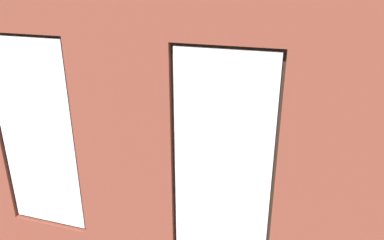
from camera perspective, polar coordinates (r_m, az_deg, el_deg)
ground_plane at (r=6.61m, az=1.30°, el=-8.48°), size 6.24×6.02×0.10m
brick_wall_with_windows at (r=3.63m, az=-10.15°, el=-4.70°), size 5.64×0.30×3.42m
white_wall_right at (r=7.02m, az=-21.54°, el=7.32°), size 0.10×5.02×3.42m
couch_by_window at (r=5.14m, az=-13.33°, el=-14.04°), size 1.92×0.87×0.80m
couch_left at (r=5.73m, az=20.69°, el=-10.89°), size 0.94×2.08×0.80m
coffee_table at (r=6.86m, az=1.69°, el=-3.17°), size 1.55×0.86×0.44m
cup_ceramic at (r=6.96m, az=0.41°, el=-1.87°), size 0.09×0.09×0.10m
candle_jar at (r=6.67m, az=2.35°, el=-2.97°), size 0.08×0.08×0.11m
table_plant_small at (r=6.82m, az=5.49°, el=-1.62°), size 0.17×0.17×0.27m
remote_gray at (r=6.85m, az=-2.35°, el=-2.67°), size 0.07×0.17×0.02m
remote_silver at (r=6.83m, az=1.69°, el=-2.73°), size 0.18×0.09×0.02m
media_console at (r=7.14m, az=-19.14°, el=-4.41°), size 0.91×0.42×0.55m
tv_flatscreen at (r=6.90m, az=-19.77°, el=0.31°), size 1.05×0.20×0.71m
potted_plant_near_tv at (r=6.04m, az=-20.19°, el=-5.51°), size 0.91×1.03×1.20m
potted_plant_beside_window_right at (r=5.62m, az=-27.21°, el=-6.88°), size 1.15×0.99×1.37m
potted_plant_between_couches at (r=4.56m, az=2.76°, el=-14.70°), size 0.65×0.65×0.93m
potted_plant_by_left_couch at (r=7.01m, az=17.01°, el=-4.43°), size 0.27×0.27×0.48m
potted_plant_corner_near_left at (r=8.03m, az=21.30°, el=-0.09°), size 0.69×0.72×1.30m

